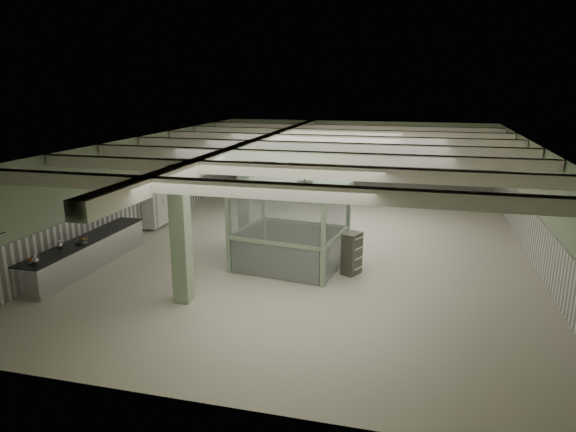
% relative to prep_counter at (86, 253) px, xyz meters
% --- Properties ---
extents(floor, '(20.00, 20.00, 0.00)m').
position_rel_prep_counter_xyz_m(floor, '(6.54, 4.40, -0.46)').
color(floor, silver).
rests_on(floor, ground).
extents(ceiling, '(14.00, 20.00, 0.02)m').
position_rel_prep_counter_xyz_m(ceiling, '(6.54, 4.40, 3.14)').
color(ceiling, white).
rests_on(ceiling, wall_back).
extents(wall_back, '(14.00, 0.02, 3.60)m').
position_rel_prep_counter_xyz_m(wall_back, '(6.54, 14.40, 1.34)').
color(wall_back, '#9EB38F').
rests_on(wall_back, floor).
extents(wall_front, '(14.00, 0.02, 3.60)m').
position_rel_prep_counter_xyz_m(wall_front, '(6.54, -5.60, 1.34)').
color(wall_front, '#9EB38F').
rests_on(wall_front, floor).
extents(wall_left, '(0.02, 20.00, 3.60)m').
position_rel_prep_counter_xyz_m(wall_left, '(-0.46, 4.40, 1.34)').
color(wall_left, '#9EB38F').
rests_on(wall_left, floor).
extents(wall_right, '(0.02, 20.00, 3.60)m').
position_rel_prep_counter_xyz_m(wall_right, '(13.54, 4.40, 1.34)').
color(wall_right, '#9EB38F').
rests_on(wall_right, floor).
extents(wainscot_left, '(0.05, 19.90, 1.50)m').
position_rel_prep_counter_xyz_m(wainscot_left, '(-0.43, 4.40, 0.29)').
color(wainscot_left, white).
rests_on(wainscot_left, floor).
extents(wainscot_right, '(0.05, 19.90, 1.50)m').
position_rel_prep_counter_xyz_m(wainscot_right, '(13.52, 4.40, 0.29)').
color(wainscot_right, white).
rests_on(wainscot_right, floor).
extents(wainscot_back, '(13.90, 0.05, 1.50)m').
position_rel_prep_counter_xyz_m(wainscot_back, '(6.54, 14.38, 0.29)').
color(wainscot_back, white).
rests_on(wainscot_back, floor).
extents(girder, '(0.45, 19.90, 0.40)m').
position_rel_prep_counter_xyz_m(girder, '(4.04, 4.40, 2.92)').
color(girder, white).
rests_on(girder, ceiling).
extents(beam_a, '(13.90, 0.35, 0.32)m').
position_rel_prep_counter_xyz_m(beam_a, '(6.54, -3.10, 2.96)').
color(beam_a, white).
rests_on(beam_a, ceiling).
extents(beam_b, '(13.90, 0.35, 0.32)m').
position_rel_prep_counter_xyz_m(beam_b, '(6.54, -0.60, 2.96)').
color(beam_b, white).
rests_on(beam_b, ceiling).
extents(beam_c, '(13.90, 0.35, 0.32)m').
position_rel_prep_counter_xyz_m(beam_c, '(6.54, 1.90, 2.96)').
color(beam_c, white).
rests_on(beam_c, ceiling).
extents(beam_d, '(13.90, 0.35, 0.32)m').
position_rel_prep_counter_xyz_m(beam_d, '(6.54, 4.40, 2.96)').
color(beam_d, white).
rests_on(beam_d, ceiling).
extents(beam_e, '(13.90, 0.35, 0.32)m').
position_rel_prep_counter_xyz_m(beam_e, '(6.54, 6.90, 2.96)').
color(beam_e, white).
rests_on(beam_e, ceiling).
extents(beam_f, '(13.90, 0.35, 0.32)m').
position_rel_prep_counter_xyz_m(beam_f, '(6.54, 9.40, 2.96)').
color(beam_f, white).
rests_on(beam_f, ceiling).
extents(beam_g, '(13.90, 0.35, 0.32)m').
position_rel_prep_counter_xyz_m(beam_g, '(6.54, 11.90, 2.96)').
color(beam_g, white).
rests_on(beam_g, ceiling).
extents(column_a, '(0.42, 0.42, 3.60)m').
position_rel_prep_counter_xyz_m(column_a, '(4.04, -1.60, 1.34)').
color(column_a, '#A2BA96').
rests_on(column_a, floor).
extents(column_b, '(0.42, 0.42, 3.60)m').
position_rel_prep_counter_xyz_m(column_b, '(4.04, 3.40, 1.34)').
color(column_b, '#A2BA96').
rests_on(column_b, floor).
extents(column_c, '(0.42, 0.42, 3.60)m').
position_rel_prep_counter_xyz_m(column_c, '(4.04, 8.40, 1.34)').
color(column_c, '#A2BA96').
rests_on(column_c, floor).
extents(column_d, '(0.42, 0.42, 3.60)m').
position_rel_prep_counter_xyz_m(column_d, '(4.04, 12.40, 1.34)').
color(column_d, '#A2BA96').
rests_on(column_d, floor).
extents(pendant_front, '(0.44, 0.44, 0.22)m').
position_rel_prep_counter_xyz_m(pendant_front, '(7.04, -0.60, 2.59)').
color(pendant_front, '#2E3A2C').
rests_on(pendant_front, ceiling).
extents(pendant_mid, '(0.44, 0.44, 0.22)m').
position_rel_prep_counter_xyz_m(pendant_mid, '(7.04, 4.90, 2.59)').
color(pendant_mid, '#2E3A2C').
rests_on(pendant_mid, ceiling).
extents(pendant_back, '(0.44, 0.44, 0.22)m').
position_rel_prep_counter_xyz_m(pendant_back, '(7.04, 9.90, 2.59)').
color(pendant_back, '#2E3A2C').
rests_on(pendant_back, ceiling).
extents(prep_counter, '(0.92, 5.29, 0.91)m').
position_rel_prep_counter_xyz_m(prep_counter, '(0.00, 0.00, 0.00)').
color(prep_counter, '#B8B8BD').
rests_on(prep_counter, floor).
extents(pitcher_near, '(0.19, 0.22, 0.27)m').
position_rel_prep_counter_xyz_m(pitcher_near, '(0.14, -2.29, 0.58)').
color(pitcher_near, '#B8B8BD').
rests_on(pitcher_near, prep_counter).
extents(pitcher_far, '(0.24, 0.27, 0.29)m').
position_rel_prep_counter_xyz_m(pitcher_far, '(-0.11, -1.00, 0.58)').
color(pitcher_far, '#B8B8BD').
rests_on(pitcher_far, prep_counter).
extents(veg_colander, '(0.53, 0.53, 0.19)m').
position_rel_prep_counter_xyz_m(veg_colander, '(0.16, -0.37, 0.53)').
color(veg_colander, '#404045').
rests_on(veg_colander, prep_counter).
extents(orange_bowl, '(0.30, 0.30, 0.08)m').
position_rel_prep_counter_xyz_m(orange_bowl, '(-0.03, -2.21, 0.48)').
color(orange_bowl, '#B2B2B7').
rests_on(orange_bowl, prep_counter).
extents(walkin_cooler, '(0.84, 2.18, 1.99)m').
position_rel_prep_counter_xyz_m(walkin_cooler, '(-0.08, 5.07, 0.54)').
color(walkin_cooler, silver).
rests_on(walkin_cooler, floor).
extents(guard_booth, '(3.56, 3.14, 2.59)m').
position_rel_prep_counter_xyz_m(guard_booth, '(6.08, 1.70, 1.29)').
color(guard_booth, '#95B18D').
rests_on(guard_booth, floor).
extents(filing_cabinet, '(0.62, 0.71, 1.28)m').
position_rel_prep_counter_xyz_m(filing_cabinet, '(8.02, 1.50, 0.18)').
color(filing_cabinet, '#565849').
rests_on(filing_cabinet, floor).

